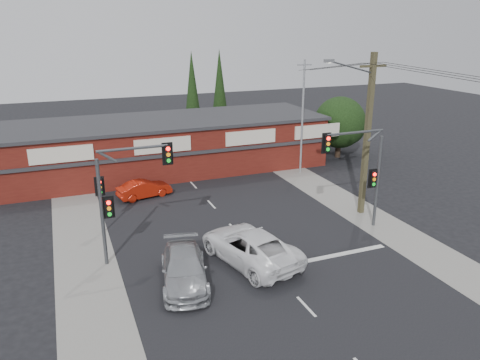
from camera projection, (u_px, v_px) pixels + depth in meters
name	position (u px, v px, depth m)	size (l,w,h in m)	color
ground	(259.00, 255.00, 24.48)	(120.00, 120.00, 0.00)	black
road_strip	(226.00, 220.00, 28.89)	(14.00, 70.00, 0.01)	black
verge_left	(82.00, 242.00, 25.92)	(3.00, 70.00, 0.02)	gray
verge_right	(343.00, 202.00, 31.87)	(3.00, 70.00, 0.02)	gray
stop_line	(331.00, 256.00, 24.38)	(6.50, 0.35, 0.01)	silver
white_suv	(250.00, 246.00, 23.64)	(2.81, 6.09, 1.69)	white
silver_suv	(184.00, 269.00, 21.63)	(2.05, 5.05, 1.46)	#ACAFB2
red_sedan	(144.00, 189.00, 32.59)	(1.30, 3.73, 1.23)	#AC1C0A
lane_dashes	(265.00, 262.00, 23.81)	(0.12, 36.08, 0.01)	silver
shop_building	(165.00, 144.00, 38.45)	(27.30, 8.40, 4.22)	#501510
tree_cluster	(339.00, 125.00, 42.34)	(5.90, 5.10, 5.50)	#2D2116
conifer_near	(192.00, 90.00, 45.16)	(1.80, 1.80, 9.25)	#2D2116
conifer_far	(220.00, 86.00, 48.15)	(1.80, 1.80, 9.25)	#2D2116
traffic_mast_left	(122.00, 188.00, 22.77)	(3.77, 0.27, 5.97)	#47494C
traffic_mast_right	(363.00, 164.00, 26.53)	(3.96, 0.27, 5.97)	#47494C
pedestal_signal	(100.00, 193.00, 26.51)	(0.55, 0.27, 3.38)	#47494C
utility_pole	(366.00, 130.00, 28.35)	(4.38, 0.59, 10.00)	#4A442A
steel_pole	(302.00, 116.00, 36.74)	(1.20, 0.16, 9.00)	gray
power_lines	(443.00, 78.00, 22.42)	(2.01, 29.00, 1.22)	black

